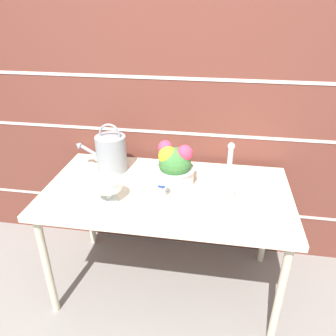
# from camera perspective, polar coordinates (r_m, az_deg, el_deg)

# --- Properties ---
(ground_plane) EXTENTS (12.00, 12.00, 0.00)m
(ground_plane) POSITION_cam_1_polar(r_m,az_deg,el_deg) (2.36, -0.16, -19.28)
(ground_plane) COLOR gray
(brick_wall) EXTENTS (3.60, 0.08, 2.20)m
(brick_wall) POSITION_cam_1_polar(r_m,az_deg,el_deg) (2.17, 1.87, 10.92)
(brick_wall) COLOR brown
(brick_wall) RESTS_ON ground_plane
(patio_table) EXTENTS (1.41, 0.77, 0.74)m
(patio_table) POSITION_cam_1_polar(r_m,az_deg,el_deg) (1.92, -0.18, -5.37)
(patio_table) COLOR beige
(patio_table) RESTS_ON ground_plane
(watering_can) EXTENTS (0.33, 0.19, 0.31)m
(watering_can) POSITION_cam_1_polar(r_m,az_deg,el_deg) (2.08, -9.92, 2.61)
(watering_can) COLOR gray
(watering_can) RESTS_ON patio_table
(crystal_pedestal_bowl) EXTENTS (0.16, 0.16, 0.13)m
(crystal_pedestal_bowl) POSITION_cam_1_polar(r_m,az_deg,el_deg) (1.78, -10.41, -3.00)
(crystal_pedestal_bowl) COLOR silver
(crystal_pedestal_bowl) RESTS_ON patio_table
(flower_planter) EXTENTS (0.24, 0.24, 0.26)m
(flower_planter) POSITION_cam_1_polar(r_m,az_deg,el_deg) (1.90, 1.13, 0.40)
(flower_planter) COLOR #BCBCC1
(flower_planter) RESTS_ON patio_table
(glass_decanter) EXTENTS (0.08, 0.08, 0.34)m
(glass_decanter) POSITION_cam_1_polar(r_m,az_deg,el_deg) (1.78, 10.36, -2.58)
(glass_decanter) COLOR silver
(glass_decanter) RESTS_ON patio_table
(figurine_vase) EXTENTS (0.07, 0.07, 0.16)m
(figurine_vase) POSITION_cam_1_polar(r_m,az_deg,el_deg) (1.75, -1.04, -4.01)
(figurine_vase) COLOR white
(figurine_vase) RESTS_ON patio_table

